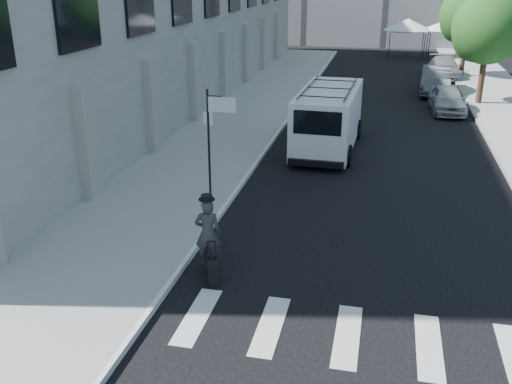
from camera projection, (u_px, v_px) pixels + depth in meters
The scene contains 15 objects.
ground at pixel (271, 257), 14.75m from camera, with size 120.00×120.00×0.00m, color black.
sidewalk_left at pixel (252, 109), 30.14m from camera, with size 4.50×48.00×0.15m, color gray.
sidewalk_right at pixel (505, 105), 31.04m from camera, with size 4.00×56.00×0.15m, color gray.
sign_pole at pixel (216, 122), 17.19m from camera, with size 1.03×0.07×3.50m.
tree_near at pixel (486, 30), 30.08m from camera, with size 3.80×3.83×6.03m.
tree_far at pixel (466, 18), 38.25m from camera, with size 3.80×3.83×6.03m.
tent_left at pixel (408, 25), 47.47m from camera, with size 4.00×4.00×3.20m.
tent_right at pixel (448, 25), 47.27m from camera, with size 4.00×4.00×3.20m.
businessman at pixel (208, 233), 14.04m from camera, with size 0.65×0.43×1.78m, color #343436.
briefcase at pixel (209, 267), 13.91m from camera, with size 0.12×0.44×0.34m, color black.
suitcase at pixel (213, 274), 13.39m from camera, with size 0.37×0.44×1.05m.
cargo_van at pixel (329, 118), 23.39m from camera, with size 2.53×6.71×2.48m.
parked_car_a at pixel (447, 99), 29.54m from camera, with size 1.64×4.08×1.39m, color #A2A5AA.
parked_car_b at pixel (436, 80), 34.05m from camera, with size 1.67×4.79×1.58m, color #4D4F53.
parked_car_c at pixel (444, 68), 39.22m from camera, with size 1.93×4.74×1.38m, color #A7A9B0.
Camera 1 is at (2.54, -12.89, 6.93)m, focal length 40.00 mm.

